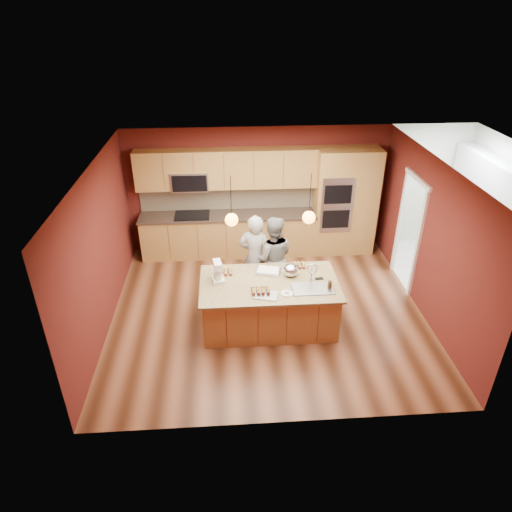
{
  "coord_description": "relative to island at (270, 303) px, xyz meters",
  "views": [
    {
      "loc": [
        -0.68,
        -6.67,
        4.91
      ],
      "look_at": [
        -0.21,
        -0.1,
        1.2
      ],
      "focal_mm": 32.0,
      "sensor_mm": 36.0,
      "label": 1
    }
  ],
  "objects": [
    {
      "name": "tumbler",
      "position": [
        0.94,
        -0.23,
        0.48
      ],
      "size": [
        0.07,
        0.07,
        0.14
      ],
      "primitive_type": "cylinder",
      "color": "#33210E",
      "rests_on": "island"
    },
    {
      "name": "wall_back",
      "position": [
        -0.0,
        2.88,
        0.92
      ],
      "size": [
        5.5,
        0.0,
        5.5
      ],
      "primitive_type": "plane",
      "rotation": [
        1.57,
        0.0,
        0.0
      ],
      "color": "#521814",
      "rests_on": "ground"
    },
    {
      "name": "laundry_room",
      "position": [
        4.35,
        1.58,
        1.52
      ],
      "size": [
        2.6,
        2.7,
        2.7
      ],
      "color": "silver",
      "rests_on": "ground"
    },
    {
      "name": "cupcakes_left",
      "position": [
        -0.76,
        0.35,
        0.44
      ],
      "size": [
        0.31,
        0.23,
        0.07
      ],
      "primitive_type": null,
      "color": "#B08544",
      "rests_on": "island"
    },
    {
      "name": "doorway_trim",
      "position": [
        2.73,
        1.18,
        0.62
      ],
      "size": [
        0.08,
        1.11,
        2.2
      ],
      "primitive_type": null,
      "color": "white",
      "rests_on": "wall_right"
    },
    {
      "name": "wall_front",
      "position": [
        -0.0,
        -2.12,
        0.92
      ],
      "size": [
        5.5,
        0.0,
        5.5
      ],
      "primitive_type": "plane",
      "rotation": [
        -1.57,
        0.0,
        0.0
      ],
      "color": "#521814",
      "rests_on": "ground"
    },
    {
      "name": "ceiling",
      "position": [
        -0.0,
        0.38,
        2.27
      ],
      "size": [
        5.5,
        5.5,
        0.0
      ],
      "primitive_type": "plane",
      "rotation": [
        3.14,
        0.0,
        0.0
      ],
      "color": "white",
      "rests_on": "ground"
    },
    {
      "name": "pendant_right",
      "position": [
        0.58,
        0.0,
        1.57
      ],
      "size": [
        0.2,
        0.2,
        0.8
      ],
      "color": "black",
      "rests_on": "ceiling"
    },
    {
      "name": "stand_mixer",
      "position": [
        -0.86,
        0.13,
        0.56
      ],
      "size": [
        0.23,
        0.29,
        0.36
      ],
      "rotation": [
        0.0,
        0.0,
        0.18
      ],
      "color": "white",
      "rests_on": "island"
    },
    {
      "name": "dryer",
      "position": [
        4.19,
        1.86,
        0.08
      ],
      "size": [
        0.8,
        0.81,
        1.03
      ],
      "primitive_type": "cube",
      "rotation": [
        0.0,
        0.0,
        0.28
      ],
      "color": "white",
      "rests_on": "floor"
    },
    {
      "name": "cupcakes_right",
      "position": [
        0.55,
        0.48,
        0.44
      ],
      "size": [
        0.21,
        0.21,
        0.06
      ],
      "primitive_type": null,
      "color": "#B08544",
      "rests_on": "island"
    },
    {
      "name": "wall_right",
      "position": [
        2.75,
        0.38,
        0.92
      ],
      "size": [
        0.0,
        5.0,
        5.0
      ],
      "primitive_type": "plane",
      "rotation": [
        1.57,
        0.0,
        -1.57
      ],
      "color": "#521814",
      "rests_on": "ground"
    },
    {
      "name": "sheet_cake",
      "position": [
        -0.0,
        0.35,
        0.43
      ],
      "size": [
        0.48,
        0.4,
        0.05
      ],
      "rotation": [
        0.0,
        0.0,
        -0.25
      ],
      "color": "silver",
      "rests_on": "island"
    },
    {
      "name": "washer",
      "position": [
        4.18,
        1.22,
        0.06
      ],
      "size": [
        0.77,
        0.78,
        0.99
      ],
      "primitive_type": "cube",
      "rotation": [
        0.0,
        0.0,
        -0.29
      ],
      "color": "white",
      "rests_on": "floor"
    },
    {
      "name": "oven_column",
      "position": [
        1.84,
        2.58,
        0.72
      ],
      "size": [
        1.3,
        0.62,
        2.3
      ],
      "color": "olive",
      "rests_on": "floor"
    },
    {
      "name": "plate",
      "position": [
        0.23,
        -0.34,
        0.42
      ],
      "size": [
        0.2,
        0.2,
        0.01
      ],
      "primitive_type": "cylinder",
      "color": "silver",
      "rests_on": "island"
    },
    {
      "name": "pendant_left",
      "position": [
        -0.61,
        0.0,
        1.57
      ],
      "size": [
        0.2,
        0.2,
        0.8
      ],
      "color": "black",
      "rests_on": "ceiling"
    },
    {
      "name": "person_left",
      "position": [
        -0.19,
        0.9,
        0.39
      ],
      "size": [
        0.67,
        0.52,
        1.65
      ],
      "primitive_type": "imported",
      "rotation": [
        0.0,
        0.0,
        2.92
      ],
      "color": "black",
      "rests_on": "floor"
    },
    {
      "name": "person_right",
      "position": [
        0.13,
        0.9,
        0.37
      ],
      "size": [
        0.83,
        0.67,
        1.61
      ],
      "primitive_type": "imported",
      "rotation": [
        0.0,
        0.0,
        3.06
      ],
      "color": "slate",
      "rests_on": "floor"
    },
    {
      "name": "mixing_bowl",
      "position": [
        0.36,
        0.2,
        0.51
      ],
      "size": [
        0.26,
        0.26,
        0.22
      ],
      "primitive_type": "ellipsoid",
      "color": "silver",
      "rests_on": "island"
    },
    {
      "name": "floor",
      "position": [
        -0.0,
        0.38,
        -0.43
      ],
      "size": [
        5.5,
        5.5,
        0.0
      ],
      "primitive_type": "plane",
      "color": "#402111",
      "rests_on": "ground"
    },
    {
      "name": "cabinet_run",
      "position": [
        -0.68,
        2.63,
        0.55
      ],
      "size": [
        3.74,
        0.64,
        2.3
      ],
      "color": "olive",
      "rests_on": "floor"
    },
    {
      "name": "wall_left",
      "position": [
        -2.75,
        0.38,
        0.92
      ],
      "size": [
        0.0,
        5.0,
        5.0
      ],
      "primitive_type": "plane",
      "rotation": [
        1.57,
        0.0,
        1.57
      ],
      "color": "#521814",
      "rests_on": "ground"
    },
    {
      "name": "island",
      "position": [
        0.0,
        0.0,
        0.0
      ],
      "size": [
        2.28,
        1.28,
        1.22
      ],
      "color": "olive",
      "rests_on": "floor"
    },
    {
      "name": "cooling_rack",
      "position": [
        -0.11,
        -0.36,
        0.42
      ],
      "size": [
        0.43,
        0.36,
        0.02
      ],
      "primitive_type": "cube",
      "rotation": [
        0.0,
        0.0,
        -0.27
      ],
      "color": "#AAADB1",
      "rests_on": "island"
    },
    {
      "name": "phone",
      "position": [
        0.83,
        0.06,
        0.42
      ],
      "size": [
        0.15,
        0.09,
        0.01
      ],
      "primitive_type": "cube",
      "rotation": [
        0.0,
        0.0,
        0.13
      ],
      "color": "black",
      "rests_on": "island"
    },
    {
      "name": "cupcakes_rack",
      "position": [
        -0.18,
        -0.28,
        0.46
      ],
      "size": [
        0.31,
        0.23,
        0.07
      ],
      "primitive_type": null,
      "color": "#B08544",
      "rests_on": "island"
    }
  ]
}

